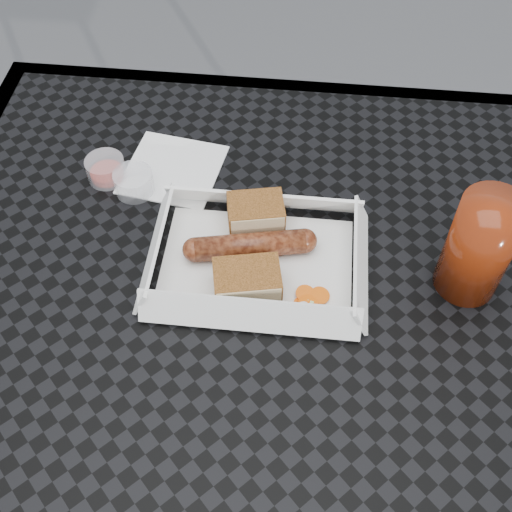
{
  "coord_description": "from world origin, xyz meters",
  "views": [
    {
      "loc": [
        0.06,
        -0.39,
        1.35
      ],
      "look_at": [
        0.01,
        0.04,
        0.78
      ],
      "focal_mm": 45.0,
      "sensor_mm": 36.0,
      "label": 1
    }
  ],
  "objects": [
    {
      "name": "ground",
      "position": [
        0.0,
        0.0,
        0.0
      ],
      "size": [
        60.0,
        60.0,
        0.0
      ],
      "primitive_type": "plane",
      "color": "#4D4D50",
      "rests_on": "ground"
    },
    {
      "name": "drink_glass",
      "position": [
        0.25,
        0.05,
        0.81
      ],
      "size": [
        0.07,
        0.07,
        0.13
      ],
      "primitive_type": "cylinder",
      "color": "#651D08",
      "rests_on": "patio_table"
    },
    {
      "name": "condiment_cup_sauce",
      "position": [
        -0.19,
        0.17,
        0.76
      ],
      "size": [
        0.05,
        0.05,
        0.03
      ],
      "primitive_type": "cylinder",
      "color": "maroon",
      "rests_on": "patio_table"
    },
    {
      "name": "veg_garnish",
      "position": [
        0.08,
        -0.0,
        0.75
      ],
      "size": [
        0.03,
        0.03,
        0.0
      ],
      "color": "#E6590A",
      "rests_on": "food_tray"
    },
    {
      "name": "bratwurst",
      "position": [
        0.0,
        0.06,
        0.76
      ],
      "size": [
        0.15,
        0.06,
        0.03
      ],
      "rotation": [
        0.0,
        0.0,
        0.21
      ],
      "color": "brown",
      "rests_on": "food_tray"
    },
    {
      "name": "bread_near",
      "position": [
        0.01,
        0.11,
        0.77
      ],
      "size": [
        0.07,
        0.06,
        0.04
      ],
      "primitive_type": "cube",
      "rotation": [
        0.0,
        0.0,
        0.21
      ],
      "color": "brown",
      "rests_on": "food_tray"
    },
    {
      "name": "food_tray",
      "position": [
        0.01,
        0.05,
        0.75
      ],
      "size": [
        0.22,
        0.15,
        0.0
      ],
      "primitive_type": "cube",
      "color": "white",
      "rests_on": "patio_table"
    },
    {
      "name": "bread_far",
      "position": [
        0.01,
        0.01,
        0.77
      ],
      "size": [
        0.08,
        0.06,
        0.04
      ],
      "primitive_type": "cube",
      "rotation": [
        0.0,
        0.0,
        0.21
      ],
      "color": "brown",
      "rests_on": "food_tray"
    },
    {
      "name": "napkin",
      "position": [
        -0.11,
        0.19,
        0.75
      ],
      "size": [
        0.14,
        0.14,
        0.0
      ],
      "primitive_type": "cube",
      "rotation": [
        0.0,
        0.0,
        -0.15
      ],
      "color": "white",
      "rests_on": "patio_table"
    },
    {
      "name": "patio_table",
      "position": [
        0.0,
        0.0,
        0.67
      ],
      "size": [
        0.8,
        0.8,
        0.74
      ],
      "color": "black",
      "rests_on": "ground"
    },
    {
      "name": "condiment_cup_empty",
      "position": [
        -0.15,
        0.15,
        0.76
      ],
      "size": [
        0.05,
        0.05,
        0.03
      ],
      "primitive_type": "cylinder",
      "color": "silver",
      "rests_on": "patio_table"
    }
  ]
}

